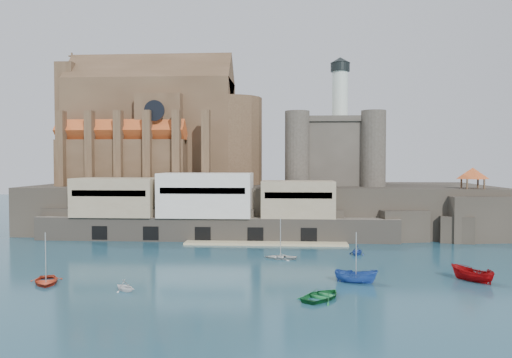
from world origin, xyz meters
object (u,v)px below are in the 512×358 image
Objects in this scene: boat_0 at (46,283)px; church at (159,132)px; pavilion at (473,175)px; castle_keep at (332,148)px; boat_1 at (125,291)px; boat_2 at (356,283)px.

church is at bearing 65.78° from boat_0.
castle_keep is at bearing 149.82° from pavilion.
castle_keep is 66.89m from boat_1.
boat_1 is at bearing -38.75° from boat_0.
boat_0 is 38.97m from boat_2.
church is at bearing 48.16° from boat_1.
boat_0 is (-66.16, -39.39, -12.73)m from pavilion.
pavilion reaches higher than boat_1.
church is 68.86m from boat_2.
boat_0 reaches higher than boat_2.
church is at bearing 178.89° from castle_keep.
boat_2 is at bearing -126.76° from pavilion.
pavilion is at bearing 6.59° from boat_0.
castle_keep is 70.15m from boat_0.
boat_2 is at bearing -91.52° from castle_keep.
church is 8.05× the size of boat_0.
boat_0 is (-0.03, -55.24, -22.13)m from church.
pavilion is 1.18× the size of boat_2.
castle_keep reaches higher than boat_1.
church is 15.01× the size of boat_1.
church is 59.51m from boat_0.
boat_2 is at bearing -40.95° from boat_1.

